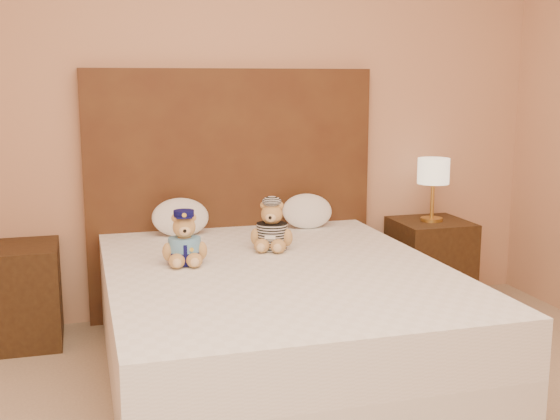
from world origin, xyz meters
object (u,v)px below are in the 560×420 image
object	(u,v)px
nightstand_left	(18,295)
nightstand_right	(430,263)
bed	(277,321)
pillow_left	(180,215)
pillow_right	(307,209)
teddy_prisoner	(272,225)
lamp	(433,174)
teddy_police	(184,238)

from	to	relation	value
nightstand_left	nightstand_right	world-z (taller)	same
bed	pillow_left	distance (m)	0.98
pillow_right	pillow_left	bearing A→B (deg)	180.00
bed	pillow_right	xyz separation A→B (m)	(0.43, 0.83, 0.39)
nightstand_right	pillow_left	bearing A→B (deg)	178.92
bed	pillow_left	size ratio (longest dim) A/B	6.09
teddy_prisoner	pillow_left	distance (m)	0.64
lamp	bed	bearing A→B (deg)	-147.38
bed	teddy_prisoner	size ratio (longest dim) A/B	7.59
nightstand_left	lamp	distance (m)	2.56
lamp	nightstand_right	bearing A→B (deg)	0.00
teddy_police	teddy_prisoner	bearing A→B (deg)	25.17
nightstand_right	lamp	bearing A→B (deg)	180.00
nightstand_right	lamp	xyz separation A→B (m)	(-0.00, 0.00, 0.57)
nightstand_left	teddy_prisoner	distance (m)	1.45
bed	nightstand_right	xyz separation A→B (m)	(1.25, 0.80, -0.00)
nightstand_right	teddy_police	distance (m)	1.83
nightstand_right	bed	bearing A→B (deg)	-147.38
nightstand_left	teddy_police	size ratio (longest dim) A/B	2.09
lamp	teddy_police	xyz separation A→B (m)	(-1.67, -0.62, -0.17)
teddy_police	pillow_left	bearing A→B (deg)	89.54
bed	nightstand_left	distance (m)	1.48
bed	teddy_police	xyz separation A→B (m)	(-0.42, 0.18, 0.41)
lamp	teddy_prisoner	xyz separation A→B (m)	(-1.18, -0.45, -0.17)
nightstand_left	pillow_left	xyz separation A→B (m)	(0.91, 0.03, 0.39)
nightstand_right	teddy_prisoner	size ratio (longest dim) A/B	2.09
teddy_prisoner	pillow_right	size ratio (longest dim) A/B	0.84
teddy_prisoner	bed	bearing A→B (deg)	-78.84
lamp	pillow_left	xyz separation A→B (m)	(-1.59, 0.03, -0.18)
lamp	teddy_police	bearing A→B (deg)	-159.52
nightstand_left	lamp	xyz separation A→B (m)	(2.50, 0.00, 0.57)
nightstand_right	lamp	distance (m)	0.57
nightstand_right	teddy_police	size ratio (longest dim) A/B	2.09
nightstand_left	nightstand_right	xyz separation A→B (m)	(2.50, 0.00, 0.00)
bed	pillow_right	size ratio (longest dim) A/B	6.37
bed	teddy_prisoner	distance (m)	0.54
teddy_prisoner	nightstand_right	bearing A→B (deg)	43.57
bed	lamp	distance (m)	1.59
pillow_right	teddy_prisoner	bearing A→B (deg)	-126.37
lamp	pillow_right	size ratio (longest dim) A/B	1.27
nightstand_left	pillow_left	bearing A→B (deg)	1.90
lamp	teddy_police	distance (m)	1.79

